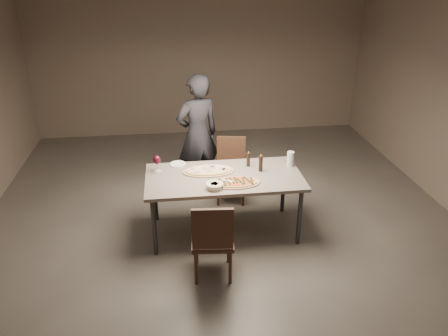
{
  "coord_description": "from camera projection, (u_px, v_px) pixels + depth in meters",
  "views": [
    {
      "loc": [
        -0.57,
        -4.48,
        2.98
      ],
      "look_at": [
        0.0,
        0.0,
        0.85
      ],
      "focal_mm": 35.0,
      "sensor_mm": 36.0,
      "label": 1
    }
  ],
  "objects": [
    {
      "name": "room",
      "position": [
        224.0,
        122.0,
        4.75
      ],
      "size": [
        7.0,
        7.0,
        7.0
      ],
      "color": "#5D5750",
      "rests_on": "ground"
    },
    {
      "name": "pepper_mill_right",
      "position": [
        261.0,
        163.0,
        5.11
      ],
      "size": [
        0.05,
        0.05,
        0.21
      ],
      "rotation": [
        0.0,
        0.0,
        -0.28
      ],
      "color": "black",
      "rests_on": "dining_table"
    },
    {
      "name": "zucchini_pizza",
      "position": [
        236.0,
        182.0,
        4.84
      ],
      "size": [
        0.54,
        0.3,
        0.05
      ],
      "rotation": [
        0.0,
        0.0,
        0.43
      ],
      "color": "tan",
      "rests_on": "dining_table"
    },
    {
      "name": "carafe",
      "position": [
        290.0,
        159.0,
        5.25
      ],
      "size": [
        0.09,
        0.09,
        0.18
      ],
      "rotation": [
        0.0,
        0.0,
        0.42
      ],
      "color": "silver",
      "rests_on": "dining_table"
    },
    {
      "name": "pepper_mill_left",
      "position": [
        248.0,
        159.0,
        5.24
      ],
      "size": [
        0.05,
        0.05,
        0.19
      ],
      "rotation": [
        0.0,
        0.0,
        0.37
      ],
      "color": "black",
      "rests_on": "dining_table"
    },
    {
      "name": "oil_dish",
      "position": [
        241.0,
        183.0,
        4.84
      ],
      "size": [
        0.14,
        0.14,
        0.02
      ],
      "rotation": [
        0.0,
        0.0,
        0.38
      ],
      "color": "white",
      "rests_on": "dining_table"
    },
    {
      "name": "chair_near",
      "position": [
        213.0,
        238.0,
        4.34
      ],
      "size": [
        0.46,
        0.46,
        0.89
      ],
      "rotation": [
        0.0,
        0.0,
        -0.09
      ],
      "color": "#41281B",
      "rests_on": "ground"
    },
    {
      "name": "dining_table",
      "position": [
        224.0,
        180.0,
        5.06
      ],
      "size": [
        1.8,
        0.9,
        0.75
      ],
      "color": "slate",
      "rests_on": "ground"
    },
    {
      "name": "chair_far",
      "position": [
        231.0,
        165.0,
        5.93
      ],
      "size": [
        0.47,
        0.47,
        0.86
      ],
      "rotation": [
        0.0,
        0.0,
        2.98
      ],
      "color": "#41281B",
      "rests_on": "ground"
    },
    {
      "name": "side_plate",
      "position": [
        178.0,
        164.0,
        5.31
      ],
      "size": [
        0.19,
        0.19,
        0.01
      ],
      "rotation": [
        0.0,
        0.0,
        -0.15
      ],
      "color": "white",
      "rests_on": "dining_table"
    },
    {
      "name": "diner",
      "position": [
        198.0,
        135.0,
        5.95
      ],
      "size": [
        0.72,
        0.6,
        1.69
      ],
      "primitive_type": "imported",
      "rotation": [
        0.0,
        0.0,
        3.51
      ],
      "color": "black",
      "rests_on": "ground"
    },
    {
      "name": "wine_glass",
      "position": [
        157.0,
        160.0,
        5.09
      ],
      "size": [
        0.09,
        0.09,
        0.2
      ],
      "rotation": [
        0.0,
        0.0,
        0.41
      ],
      "color": "silver",
      "rests_on": "dining_table"
    },
    {
      "name": "bread_basket",
      "position": [
        214.0,
        185.0,
        4.73
      ],
      "size": [
        0.19,
        0.19,
        0.07
      ],
      "rotation": [
        0.0,
        0.0,
        -0.06
      ],
      "color": "beige",
      "rests_on": "dining_table"
    },
    {
      "name": "ham_pizza",
      "position": [
        209.0,
        171.0,
        5.12
      ],
      "size": [
        0.61,
        0.34,
        0.04
      ],
      "rotation": [
        0.0,
        0.0,
        -0.14
      ],
      "color": "tan",
      "rests_on": "dining_table"
    }
  ]
}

